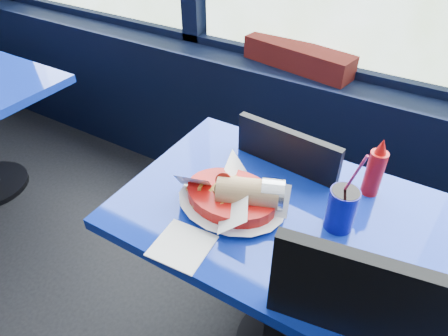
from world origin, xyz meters
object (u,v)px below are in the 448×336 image
(chair_near_back, at_px, (289,195))
(soda_cup, at_px, (342,208))
(planter_box, at_px, (298,57))
(ketchup_bottle, at_px, (375,170))
(food_basket, at_px, (233,196))
(near_table, at_px, (305,261))

(chair_near_back, relative_size, soda_cup, 3.12)
(soda_cup, bearing_deg, chair_near_back, 131.55)
(planter_box, xyz_separation_m, ketchup_bottle, (0.55, -0.67, -0.01))
(chair_near_back, xyz_separation_m, soda_cup, (0.26, -0.30, 0.30))
(chair_near_back, bearing_deg, planter_box, -61.43)
(ketchup_bottle, xyz_separation_m, soda_cup, (-0.04, -0.20, -0.02))
(food_basket, bearing_deg, chair_near_back, 86.63)
(ketchup_bottle, distance_m, soda_cup, 0.20)
(food_basket, distance_m, soda_cup, 0.32)
(planter_box, bearing_deg, ketchup_bottle, -40.99)
(near_table, height_order, chair_near_back, chair_near_back)
(near_table, height_order, planter_box, planter_box)
(near_table, xyz_separation_m, food_basket, (-0.24, -0.06, 0.22))
(food_basket, xyz_separation_m, ketchup_bottle, (0.35, 0.29, 0.05))
(food_basket, bearing_deg, near_table, 17.72)
(near_table, bearing_deg, soda_cup, 18.98)
(near_table, xyz_separation_m, soda_cup, (0.07, 0.02, 0.25))
(near_table, bearing_deg, chair_near_back, 121.26)
(near_table, height_order, soda_cup, soda_cup)
(near_table, distance_m, planter_box, 1.04)
(food_basket, relative_size, ketchup_bottle, 1.54)
(planter_box, height_order, food_basket, planter_box)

